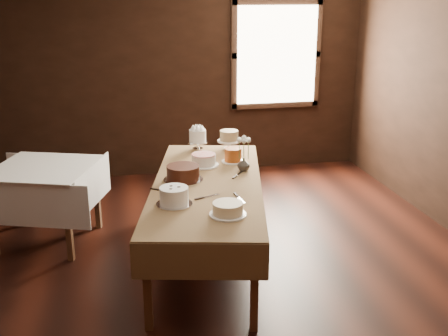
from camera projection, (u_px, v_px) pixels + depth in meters
floor at (228, 275)px, 4.94m from camera, size 5.00×6.00×0.01m
wall_back at (181, 72)px, 7.29m from camera, size 5.00×0.02×2.80m
window at (277, 55)px, 7.42m from camera, size 1.10×0.05×1.30m
display_table at (207, 188)px, 5.02m from camera, size 1.49×2.64×0.77m
side_table at (44, 176)px, 5.39m from camera, size 1.19×1.19×0.80m
cake_meringue at (198, 140)px, 5.99m from camera, size 0.22×0.22×0.23m
cake_speckled at (229, 141)px, 6.00m from camera, size 0.25×0.25×0.23m
cake_lattice at (204, 161)px, 5.46m from camera, size 0.34×0.34×0.11m
cake_caramel at (233, 156)px, 5.57m from camera, size 0.24×0.24×0.15m
cake_chocolate at (183, 173)px, 5.03m from camera, size 0.37×0.37×0.14m
cake_swirl at (174, 197)px, 4.46m from camera, size 0.30×0.30×0.15m
cake_cream at (228, 209)px, 4.26m from camera, size 0.29×0.29×0.10m
cake_server_a at (211, 196)px, 4.67m from camera, size 0.23×0.11×0.01m
cake_server_b at (241, 200)px, 4.58m from camera, size 0.05×0.24×0.01m
cake_server_d at (239, 173)px, 5.23m from camera, size 0.16×0.21×0.01m
cake_server_e at (166, 192)px, 4.76m from camera, size 0.20×0.17×0.01m
flower_vase at (244, 164)px, 5.31m from camera, size 0.17×0.17×0.13m
flower_bouquet at (244, 146)px, 5.25m from camera, size 0.14×0.14×0.20m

